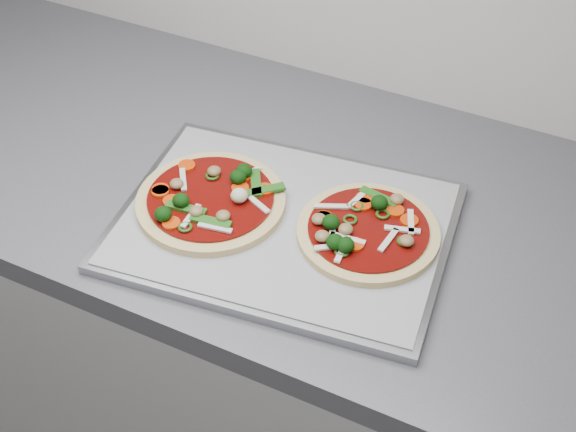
% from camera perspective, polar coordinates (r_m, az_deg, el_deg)
% --- Properties ---
extents(base_cabinet, '(3.60, 0.60, 0.86)m').
position_cam_1_polar(base_cabinet, '(1.61, -8.10, -8.07)').
color(base_cabinet, '#B8B8B6').
rests_on(base_cabinet, ground).
extents(countertop, '(3.60, 0.60, 0.04)m').
position_cam_1_polar(countertop, '(1.30, -10.02, 4.51)').
color(countertop, '#5A5960').
rests_on(countertop, base_cabinet).
extents(baking_tray, '(0.49, 0.38, 0.01)m').
position_cam_1_polar(baking_tray, '(1.11, -0.32, -0.78)').
color(baking_tray, gray).
rests_on(baking_tray, countertop).
extents(parchment, '(0.47, 0.36, 0.00)m').
position_cam_1_polar(parchment, '(1.10, -0.32, -0.46)').
color(parchment, '#9A9A9F').
rests_on(parchment, baking_tray).
extents(pizza_left, '(0.23, 0.23, 0.04)m').
position_cam_1_polar(pizza_left, '(1.13, -5.48, 1.17)').
color(pizza_left, tan).
rests_on(pizza_left, parchment).
extents(pizza_right, '(0.23, 0.23, 0.03)m').
position_cam_1_polar(pizza_right, '(1.08, 5.54, -1.02)').
color(pizza_right, tan).
rests_on(pizza_right, parchment).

